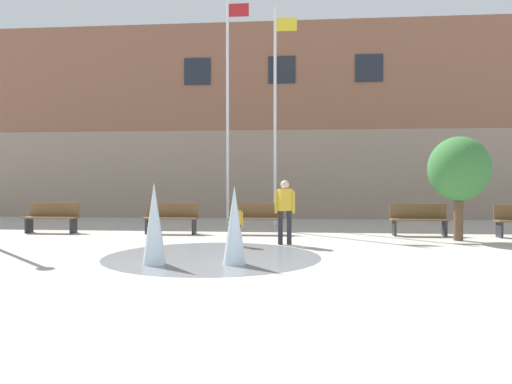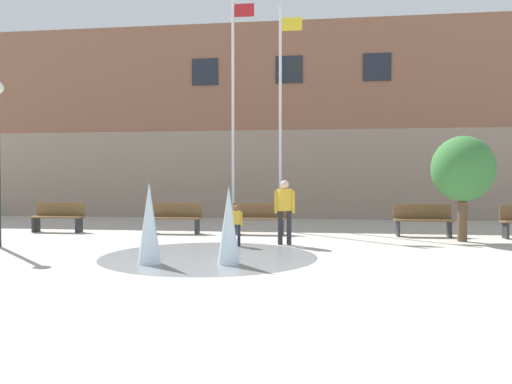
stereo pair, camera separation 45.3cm
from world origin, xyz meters
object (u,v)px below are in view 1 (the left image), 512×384
at_px(child_running, 237,222).
at_px(flagpole_right, 276,110).
at_px(park_bench_far_left, 52,217).
at_px(teen_by_trashcan, 285,207).
at_px(flagpole_left, 228,102).
at_px(park_bench_center, 256,218).
at_px(park_bench_left_of_flagpoles, 171,218).
at_px(street_tree_near_building, 459,169).
at_px(park_bench_under_right_flagpole, 419,219).

distance_m(child_running, flagpole_right, 6.46).
bearing_deg(park_bench_far_left, teen_by_trashcan, -16.39).
xyz_separation_m(park_bench_far_left, flagpole_left, (4.95, 2.95, 3.84)).
bearing_deg(park_bench_center, flagpole_left, 113.97).
xyz_separation_m(park_bench_far_left, teen_by_trashcan, (7.11, -2.09, 0.45)).
height_order(park_bench_center, child_running, child_running).
bearing_deg(park_bench_left_of_flagpoles, flagpole_left, 65.93).
bearing_deg(teen_by_trashcan, park_bench_far_left, -47.04).
bearing_deg(teen_by_trashcan, park_bench_center, -98.52).
bearing_deg(street_tree_near_building, park_bench_center, 169.34).
distance_m(park_bench_left_of_flagpoles, teen_by_trashcan, 4.09).
bearing_deg(park_bench_under_right_flagpole, flagpole_right, 147.25).
relative_size(park_bench_left_of_flagpoles, park_bench_under_right_flagpole, 1.00).
distance_m(flagpole_right, street_tree_near_building, 6.66).
relative_size(park_bench_center, flagpole_right, 0.21).
bearing_deg(flagpole_right, park_bench_under_right_flagpole, -32.75).
bearing_deg(park_bench_under_right_flagpole, park_bench_left_of_flagpoles, -178.83).
bearing_deg(flagpole_left, teen_by_trashcan, -66.85).
distance_m(park_bench_far_left, street_tree_near_building, 11.76).
bearing_deg(child_running, park_bench_left_of_flagpoles, -59.36).
bearing_deg(park_bench_left_of_flagpoles, street_tree_near_building, -6.58).
height_order(flagpole_left, flagpole_right, flagpole_left).
xyz_separation_m(park_bench_center, teen_by_trashcan, (0.92, -2.27, 0.45)).
bearing_deg(park_bench_far_left, flagpole_right, 24.06).
relative_size(park_bench_center, child_running, 1.62).
height_order(teen_by_trashcan, flagpole_right, flagpole_right).
xyz_separation_m(park_bench_center, street_tree_near_building, (5.46, -1.03, 1.40)).
xyz_separation_m(flagpole_right, street_tree_near_building, (5.03, -3.80, -2.16)).
bearing_deg(teen_by_trashcan, flagpole_left, -97.50).
distance_m(park_bench_far_left, park_bench_under_right_flagpole, 10.87).
distance_m(park_bench_center, teen_by_trashcan, 2.49).
xyz_separation_m(park_bench_center, park_bench_under_right_flagpole, (4.68, 0.04, 0.00)).
relative_size(flagpole_left, street_tree_near_building, 2.97).
bearing_deg(park_bench_center, park_bench_left_of_flagpoles, -177.57).
height_order(park_bench_far_left, teen_by_trashcan, teen_by_trashcan).
relative_size(flagpole_right, street_tree_near_building, 2.77).
height_order(park_bench_center, park_bench_under_right_flagpole, same).
xyz_separation_m(park_bench_under_right_flagpole, teen_by_trashcan, (-3.76, -2.31, 0.45)).
bearing_deg(flagpole_left, flagpole_right, 0.00).
xyz_separation_m(park_bench_left_of_flagpoles, park_bench_under_right_flagpole, (7.20, 0.15, 0.00)).
bearing_deg(street_tree_near_building, park_bench_far_left, 175.85).
bearing_deg(flagpole_left, park_bench_center, -66.03).
relative_size(teen_by_trashcan, flagpole_right, 0.21).
relative_size(park_bench_under_right_flagpole, child_running, 1.62).
height_order(park_bench_far_left, park_bench_under_right_flagpole, same).
relative_size(park_bench_far_left, park_bench_left_of_flagpoles, 1.00).
relative_size(park_bench_far_left, street_tree_near_building, 0.58).
relative_size(teen_by_trashcan, child_running, 1.61).
bearing_deg(teen_by_trashcan, flagpole_right, -115.12).
relative_size(park_bench_under_right_flagpole, flagpole_right, 0.21).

